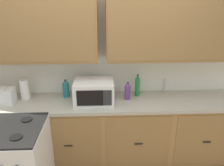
# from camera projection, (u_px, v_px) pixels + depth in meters

# --- Properties ---
(wall_unit) EXTENTS (4.58, 0.40, 2.37)m
(wall_unit) POSITION_uv_depth(u_px,v_px,m) (102.00, 42.00, 2.82)
(wall_unit) COLOR silver
(wall_unit) RESTS_ON ground_plane
(counter_run) EXTENTS (3.41, 0.64, 0.92)m
(counter_run) POSITION_uv_depth(u_px,v_px,m) (103.00, 131.00, 3.05)
(counter_run) COLOR black
(counter_run) RESTS_ON ground_plane
(microwave) EXTENTS (0.48, 0.37, 0.28)m
(microwave) POSITION_uv_depth(u_px,v_px,m) (94.00, 92.00, 2.80)
(microwave) COLOR white
(microwave) RESTS_ON counter_run
(toaster) EXTENTS (0.28, 0.18, 0.19)m
(toaster) POSITION_uv_depth(u_px,v_px,m) (2.00, 96.00, 2.79)
(toaster) COLOR white
(toaster) RESTS_ON counter_run
(sink_faucet) EXTENTS (0.02, 0.02, 0.20)m
(sink_faucet) POSITION_uv_depth(u_px,v_px,m) (164.00, 86.00, 3.08)
(sink_faucet) COLOR #B2B5BA
(sink_faucet) RESTS_ON counter_run
(paper_towel_roll) EXTENTS (0.12, 0.12, 0.26)m
(paper_towel_roll) POSITION_uv_depth(u_px,v_px,m) (25.00, 89.00, 2.90)
(paper_towel_roll) COLOR white
(paper_towel_roll) RESTS_ON counter_run
(bottle_green) EXTENTS (0.06, 0.06, 0.29)m
(bottle_green) POSITION_uv_depth(u_px,v_px,m) (137.00, 85.00, 2.99)
(bottle_green) COLOR #237A38
(bottle_green) RESTS_ON counter_run
(bottle_teal) EXTENTS (0.08, 0.08, 0.24)m
(bottle_teal) POSITION_uv_depth(u_px,v_px,m) (66.00, 89.00, 2.96)
(bottle_teal) COLOR #1E707A
(bottle_teal) RESTS_ON counter_run
(bottle_violet) EXTENTS (0.07, 0.07, 0.23)m
(bottle_violet) POSITION_uv_depth(u_px,v_px,m) (127.00, 91.00, 2.90)
(bottle_violet) COLOR #663384
(bottle_violet) RESTS_ON counter_run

